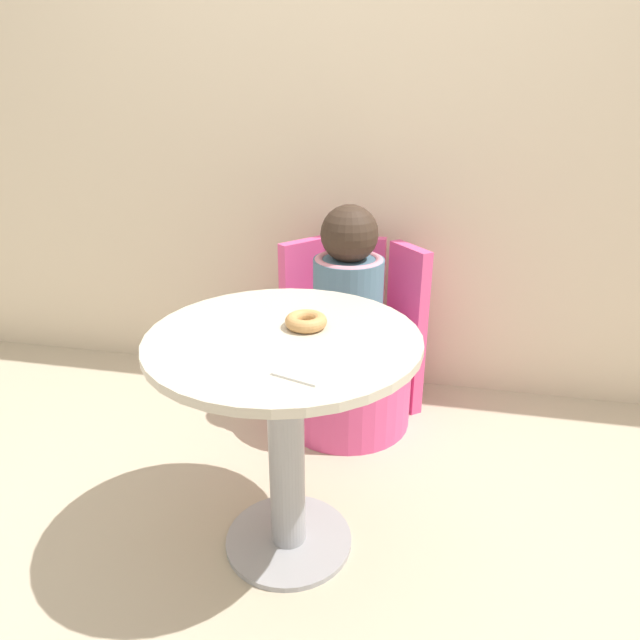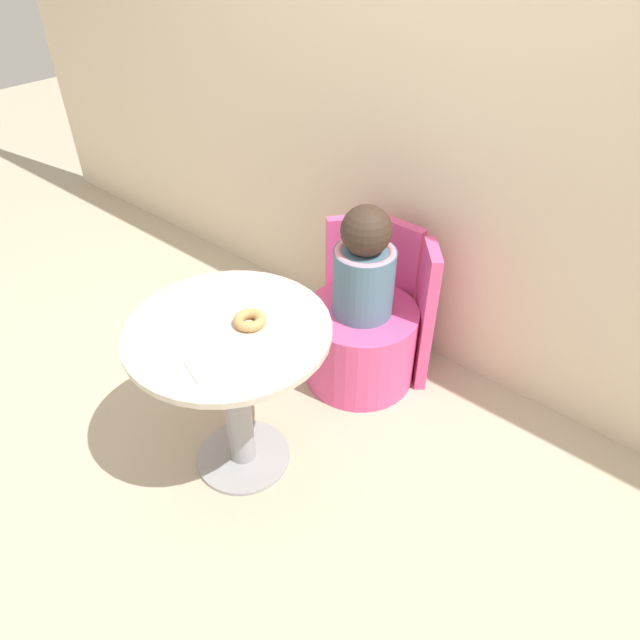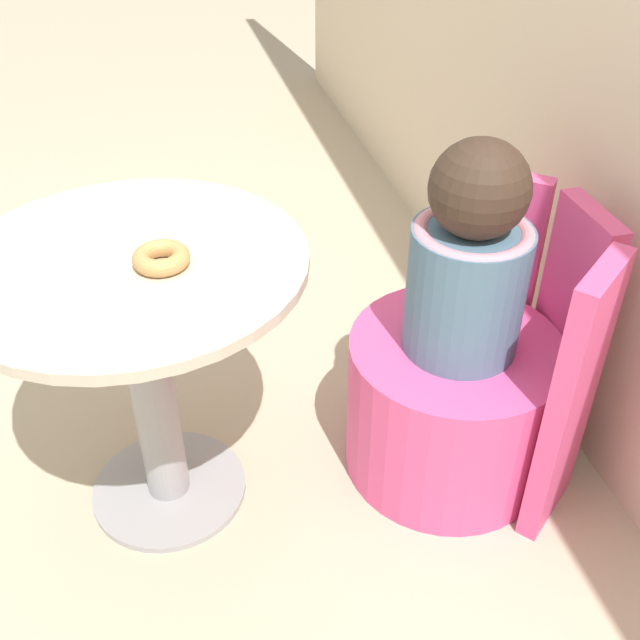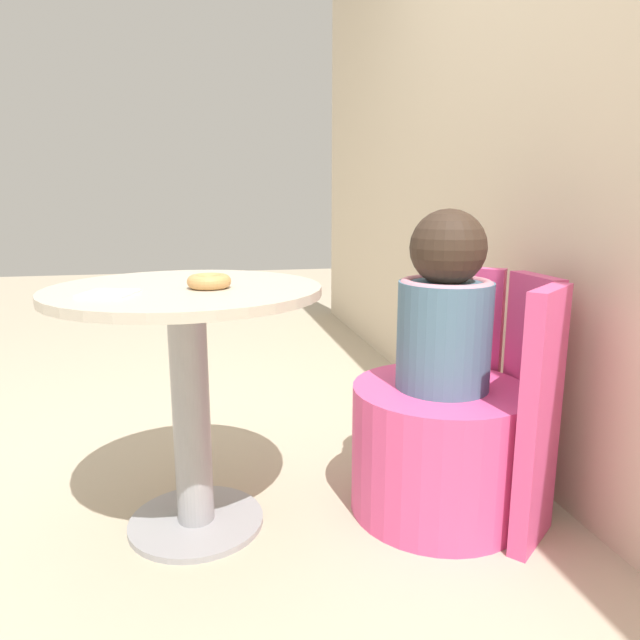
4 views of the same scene
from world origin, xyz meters
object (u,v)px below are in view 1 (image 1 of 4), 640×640
child_figure (349,278)px  donut (306,321)px  tub_chair (346,378)px  round_table (285,400)px

child_figure → donut: size_ratio=4.52×
donut → tub_chair: bearing=89.0°
round_table → donut: (0.05, 0.06, 0.21)m
round_table → tub_chair: bearing=85.4°
tub_chair → donut: size_ratio=4.58×
round_table → tub_chair: (0.06, 0.72, -0.31)m
tub_chair → child_figure: child_figure is taller
tub_chair → donut: bearing=-91.0°
round_table → donut: bearing=52.2°
donut → child_figure: bearing=89.0°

